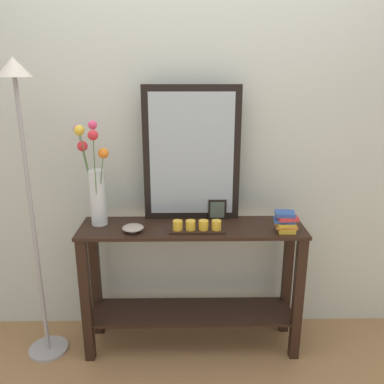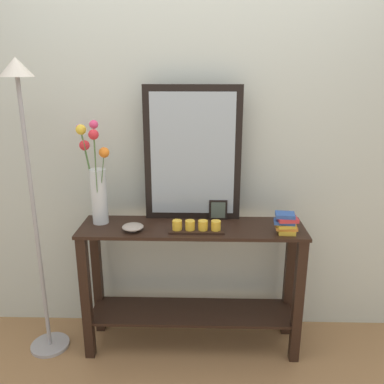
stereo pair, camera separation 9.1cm
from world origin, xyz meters
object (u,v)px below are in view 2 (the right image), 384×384
at_px(candle_tray, 196,227).
at_px(mirror_leaning, 192,154).
at_px(tall_vase_left, 97,182).
at_px(book_stack, 286,223).
at_px(console_table, 192,275).
at_px(floor_lamp, 28,165).
at_px(picture_frame_small, 218,210).
at_px(decorative_bowl, 133,227).

bearing_deg(candle_tray, mirror_leaning, 98.22).
bearing_deg(tall_vase_left, book_stack, -7.23).
distance_m(console_table, tall_vase_left, 0.81).
distance_m(book_stack, floor_lamp, 1.48).
bearing_deg(book_stack, candle_tray, 178.37).
xyz_separation_m(candle_tray, picture_frame_small, (0.13, 0.20, 0.03)).
bearing_deg(tall_vase_left, console_table, -4.70).
height_order(picture_frame_small, floor_lamp, floor_lamp).
distance_m(picture_frame_small, floor_lamp, 1.13).
xyz_separation_m(console_table, picture_frame_small, (0.16, 0.12, 0.38)).
bearing_deg(decorative_bowl, mirror_leaning, 32.79).
relative_size(mirror_leaning, book_stack, 5.80).
bearing_deg(book_stack, mirror_leaning, 156.47).
bearing_deg(console_table, floor_lamp, -176.53).
height_order(mirror_leaning, book_stack, mirror_leaning).
bearing_deg(tall_vase_left, picture_frame_small, 5.98).
distance_m(mirror_leaning, decorative_bowl, 0.55).
xyz_separation_m(candle_tray, floor_lamp, (-0.94, 0.02, 0.35)).
bearing_deg(candle_tray, decorative_bowl, 179.53).
bearing_deg(tall_vase_left, candle_tray, -11.92).
bearing_deg(floor_lamp, mirror_leaning, 12.16).
bearing_deg(candle_tray, console_table, 109.52).
bearing_deg(picture_frame_small, tall_vase_left, -174.02).
bearing_deg(console_table, book_stack, -9.88).
bearing_deg(picture_frame_small, book_stack, -29.83).
bearing_deg(mirror_leaning, tall_vase_left, -170.41).
bearing_deg(decorative_bowl, floor_lamp, 178.00).
distance_m(mirror_leaning, candle_tray, 0.44).
xyz_separation_m(console_table, book_stack, (0.53, -0.09, 0.39)).
xyz_separation_m(decorative_bowl, floor_lamp, (-0.57, 0.02, 0.36)).
distance_m(console_table, mirror_leaning, 0.74).
bearing_deg(picture_frame_small, console_table, -142.40).
bearing_deg(mirror_leaning, decorative_bowl, -147.21).
bearing_deg(picture_frame_small, mirror_leaning, 173.35).
height_order(tall_vase_left, picture_frame_small, tall_vase_left).
relative_size(mirror_leaning, candle_tray, 2.55).
height_order(mirror_leaning, floor_lamp, floor_lamp).
xyz_separation_m(tall_vase_left, book_stack, (1.10, -0.14, -0.19)).
xyz_separation_m(picture_frame_small, book_stack, (0.37, -0.21, 0.00)).
distance_m(picture_frame_small, book_stack, 0.43).
bearing_deg(tall_vase_left, decorative_bowl, -28.56).
distance_m(decorative_bowl, floor_lamp, 0.68).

